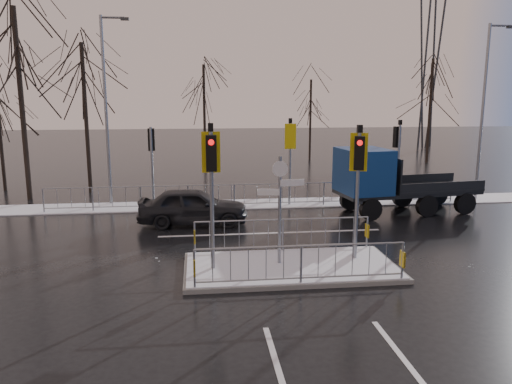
{
  "coord_description": "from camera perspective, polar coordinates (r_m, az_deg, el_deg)",
  "views": [
    {
      "loc": [
        -2.57,
        -13.27,
        4.89
      ],
      "look_at": [
        -0.71,
        2.38,
        1.8
      ],
      "focal_mm": 35.0,
      "sensor_mm": 36.0,
      "label": 1
    }
  ],
  "objects": [
    {
      "name": "tree_far_b",
      "position": [
        38.25,
        6.27,
        9.97
      ],
      "size": [
        3.25,
        3.25,
        6.14
      ],
      "color": "black",
      "rests_on": "ground"
    },
    {
      "name": "tree_near_a",
      "position": [
        25.56,
        -25.52,
        12.79
      ],
      "size": [
        4.75,
        4.75,
        8.97
      ],
      "color": "black",
      "rests_on": "ground"
    },
    {
      "name": "car_far_lane",
      "position": [
        19.13,
        -7.2,
        -1.63
      ],
      "size": [
        4.19,
        1.8,
        1.41
      ],
      "primitive_type": "imported",
      "rotation": [
        0.0,
        0.0,
        1.54
      ],
      "color": "black",
      "rests_on": "ground"
    },
    {
      "name": "flatbed_truck",
      "position": [
        21.18,
        14.16,
        1.43
      ],
      "size": [
        6.14,
        2.93,
        2.74
      ],
      "color": "black",
      "rests_on": "ground"
    },
    {
      "name": "street_lamp_left",
      "position": [
        23.1,
        -16.64,
        9.66
      ],
      "size": [
        1.25,
        0.18,
        8.2
      ],
      "color": "gray",
      "rests_on": "ground"
    },
    {
      "name": "tree_far_a",
      "position": [
        35.27,
        -5.96,
        10.94
      ],
      "size": [
        3.75,
        3.75,
        7.08
      ],
      "color": "black",
      "rests_on": "ground"
    },
    {
      "name": "pylon_wires",
      "position": [
        47.83,
        18.19,
        17.95
      ],
      "size": [
        70.0,
        2.38,
        19.97
      ],
      "color": "#2D3033",
      "rests_on": "ground"
    },
    {
      "name": "traffic_island",
      "position": [
        14.25,
        3.95,
        -7.33
      ],
      "size": [
        6.0,
        3.04,
        4.15
      ],
      "color": "slate",
      "rests_on": "ground"
    },
    {
      "name": "lane_markings",
      "position": [
        14.06,
        4.24,
        -9.27
      ],
      "size": [
        8.0,
        11.38,
        0.01
      ],
      "color": "silver",
      "rests_on": "ground"
    },
    {
      "name": "street_lamp_right",
      "position": [
        25.43,
        24.66,
        8.98
      ],
      "size": [
        1.25,
        0.18,
        8.0
      ],
      "color": "gray",
      "rests_on": "ground"
    },
    {
      "name": "far_kerb_fixtures",
      "position": [
        21.9,
        0.84,
        0.91
      ],
      "size": [
        18.0,
        0.65,
        3.83
      ],
      "color": "gray",
      "rests_on": "ground"
    },
    {
      "name": "ground",
      "position": [
        14.37,
        3.98,
        -8.82
      ],
      "size": [
        120.0,
        120.0,
        0.0
      ],
      "primitive_type": "plane",
      "color": "black",
      "rests_on": "ground"
    },
    {
      "name": "snow_verge",
      "position": [
        22.55,
        -0.07,
        -1.37
      ],
      "size": [
        30.0,
        2.0,
        0.04
      ],
      "primitive_type": "cube",
      "color": "white",
      "rests_on": "ground"
    },
    {
      "name": "tree_far_c",
      "position": [
        38.06,
        19.39,
        10.87
      ],
      "size": [
        4.0,
        4.0,
        7.55
      ],
      "color": "black",
      "rests_on": "ground"
    },
    {
      "name": "tree_near_b",
      "position": [
        26.33,
        -19.04,
        11.06
      ],
      "size": [
        4.0,
        4.0,
        7.55
      ],
      "color": "black",
      "rests_on": "ground"
    }
  ]
}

